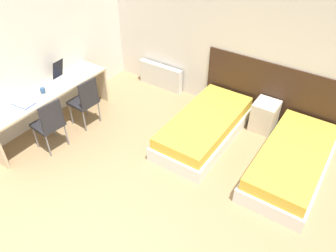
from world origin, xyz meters
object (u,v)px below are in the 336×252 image
(bed_near_door, at_px, (292,162))
(nightstand, at_px, (265,116))
(laptop, at_px, (63,76))
(chair_near_notebook, at_px, (49,123))
(bed_near_window, at_px, (205,127))
(chair_near_laptop, at_px, (85,100))

(bed_near_door, bearing_deg, nightstand, 132.85)
(bed_near_door, bearing_deg, laptop, -168.25)
(nightstand, relative_size, chair_near_notebook, 0.58)
(bed_near_door, relative_size, nightstand, 3.75)
(bed_near_window, bearing_deg, bed_near_door, 0.00)
(bed_near_door, bearing_deg, chair_near_notebook, -154.57)
(bed_near_window, height_order, chair_near_notebook, chair_near_notebook)
(bed_near_window, xyz_separation_m, chair_near_notebook, (-1.88, -1.59, 0.31))
(nightstand, bearing_deg, bed_near_window, -132.85)
(bed_near_window, relative_size, nightstand, 3.75)
(chair_near_laptop, height_order, laptop, laptop)
(bed_near_window, distance_m, laptop, 2.58)
(bed_near_door, distance_m, chair_near_notebook, 3.70)
(bed_near_window, bearing_deg, chair_near_notebook, -139.80)
(nightstand, bearing_deg, chair_near_notebook, -137.69)
(chair_near_laptop, height_order, chair_near_notebook, same)
(nightstand, bearing_deg, laptop, -152.99)
(nightstand, bearing_deg, bed_near_door, -47.15)
(bed_near_window, height_order, laptop, laptop)
(chair_near_laptop, xyz_separation_m, chair_near_notebook, (-0.00, -0.76, 0.00))
(chair_near_laptop, distance_m, chair_near_notebook, 0.76)
(chair_near_notebook, xyz_separation_m, laptop, (-0.50, 0.79, 0.28))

